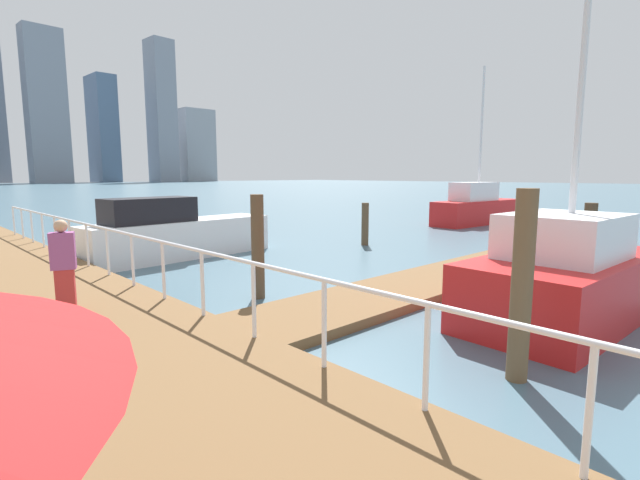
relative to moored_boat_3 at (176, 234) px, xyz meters
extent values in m
plane|color=#476675|center=(0.03, 3.44, -0.78)|extent=(300.00, 300.00, 0.00)
cube|color=brown|center=(4.09, -7.68, -0.69)|extent=(15.12, 2.00, 0.18)
cylinder|color=white|center=(-3.12, -12.78, 0.15)|extent=(0.06, 0.06, 1.05)
cylinder|color=white|center=(-3.12, -11.38, 0.15)|extent=(0.06, 0.06, 1.05)
cylinder|color=white|center=(-3.12, -9.99, 0.15)|extent=(0.06, 0.06, 1.05)
cylinder|color=white|center=(-3.12, -8.59, 0.15)|extent=(0.06, 0.06, 1.05)
cylinder|color=white|center=(-3.12, -7.19, 0.15)|extent=(0.06, 0.06, 1.05)
cylinder|color=white|center=(-3.12, -5.80, 0.15)|extent=(0.06, 0.06, 1.05)
cylinder|color=white|center=(-3.12, -4.40, 0.15)|extent=(0.06, 0.06, 1.05)
cylinder|color=white|center=(-3.12, -3.00, 0.15)|extent=(0.06, 0.06, 1.05)
cylinder|color=white|center=(-3.12, -1.61, 0.15)|extent=(0.06, 0.06, 1.05)
cylinder|color=white|center=(-3.12, -0.21, 0.15)|extent=(0.06, 0.06, 1.05)
cylinder|color=white|center=(-3.12, 1.19, 0.15)|extent=(0.06, 0.06, 1.05)
cylinder|color=white|center=(-3.12, 2.58, 0.15)|extent=(0.06, 0.06, 1.05)
cylinder|color=white|center=(-3.12, 3.98, 0.15)|extent=(0.06, 0.06, 1.05)
cylinder|color=white|center=(-3.12, 5.38, 0.15)|extent=(0.06, 0.06, 1.05)
cylinder|color=white|center=(-3.12, 6.77, 0.15)|extent=(0.06, 0.06, 1.05)
cylinder|color=white|center=(-3.12, -6.50, 0.67)|extent=(0.06, 26.54, 0.06)
cylinder|color=brown|center=(-0.95, -11.35, 0.47)|extent=(0.27, 0.27, 2.49)
cylinder|color=brown|center=(-0.98, -5.75, 0.34)|extent=(0.28, 0.28, 2.24)
cylinder|color=#473826|center=(8.43, -9.40, 0.14)|extent=(0.36, 0.36, 1.82)
cylinder|color=brown|center=(6.45, -2.37, 0.02)|extent=(0.27, 0.27, 1.60)
cube|color=white|center=(0.19, 0.02, -0.18)|extent=(6.24, 1.98, 1.20)
cube|color=black|center=(-0.86, -0.07, 0.80)|extent=(2.75, 1.40, 0.76)
cube|color=red|center=(2.22, -10.86, -0.18)|extent=(4.82, 2.31, 1.18)
cube|color=white|center=(1.94, -10.85, 0.80)|extent=(2.17, 1.78, 0.78)
cylinder|color=silver|center=(2.22, -10.86, 4.45)|extent=(0.12, 0.12, 8.08)
cube|color=red|center=(16.67, -1.56, -0.14)|extent=(6.44, 2.04, 1.27)
cube|color=white|center=(16.24, -1.53, 0.98)|extent=(2.88, 1.48, 0.97)
cylinder|color=silver|center=(16.67, -1.56, 3.97)|extent=(0.12, 0.12, 6.97)
cube|color=#BF3333|center=(-4.69, -5.61, 0.00)|extent=(0.33, 0.29, 0.75)
cube|color=#994C8C|center=(-4.69, -5.61, 0.67)|extent=(0.42, 0.34, 0.59)
sphere|color=tan|center=(-4.69, -5.61, 1.07)|extent=(0.20, 0.20, 0.20)
cube|color=gray|center=(32.88, 147.85, 22.25)|extent=(11.19, 6.53, 46.05)
cube|color=slate|center=(51.96, 156.37, 17.22)|extent=(7.07, 12.31, 35.99)
cube|color=gray|center=(68.67, 146.08, 23.61)|extent=(8.15, 8.79, 48.77)
cube|color=#8C939E|center=(84.87, 152.75, 12.91)|extent=(12.61, 10.94, 27.38)
camera|label=1|loc=(-6.75, -13.71, 1.88)|focal=25.96mm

